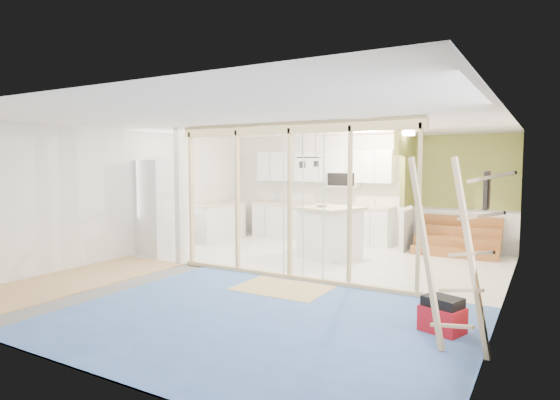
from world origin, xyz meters
The scene contains 17 objects.
room centered at (0.00, 0.00, 1.30)m, with size 7.01×8.01×2.61m.
floor_overlays centered at (0.07, 0.06, 0.01)m, with size 7.00×8.00×0.03m.
stud_frame centered at (-0.24, 0.00, 1.59)m, with size 4.66×0.14×2.60m.
base_cabinets centered at (-1.61, 3.36, 0.47)m, with size 4.45×2.24×0.93m.
upper_cabinets centered at (-0.84, 3.82, 1.82)m, with size 3.60×0.41×0.85m.
green_partition centered at (2.04, 3.66, 0.94)m, with size 2.25×1.51×2.60m.
pot_rack centered at (-0.31, 1.89, 2.00)m, with size 0.52×0.52×0.72m.
sheathing_panel centered at (3.48, -2.00, 1.30)m, with size 0.02×4.00×2.60m, color tan.
electrical_panel centered at (3.43, -1.40, 1.65)m, with size 0.04×0.30×0.40m, color #343438.
ceiling_light centered at (1.40, 3.00, 2.54)m, with size 0.32×0.32×0.08m, color #FFEABF.
fridge centered at (-3.05, 0.51, 1.00)m, with size 1.02×0.99×2.00m.
island centered at (0.17, 1.93, 0.52)m, with size 1.36×1.36×1.05m.
bowl centered at (0.03, 1.86, 1.08)m, with size 0.25×0.25×0.06m, color silver.
soap_bottle_a centered at (-2.16, 3.81, 1.09)m, with size 0.12×0.12×0.32m, color #A4A8B7.
soap_bottle_b centered at (0.45, 3.70, 1.04)m, with size 0.10×0.10×0.21m, color silver.
toolbox centered at (3.00, -1.30, 0.20)m, with size 0.53×0.47×0.42m.
ladder centered at (3.19, -1.80, 1.02)m, with size 1.05×0.21×1.98m.
Camera 1 is at (4.00, -6.71, 1.93)m, focal length 30.00 mm.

